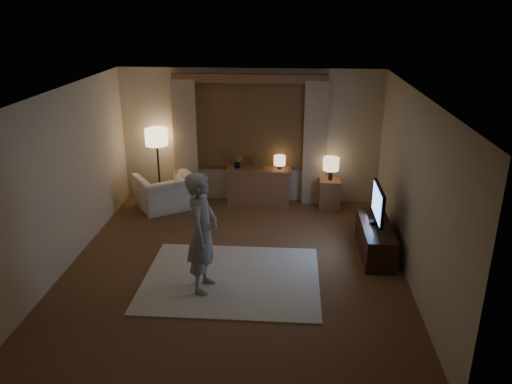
# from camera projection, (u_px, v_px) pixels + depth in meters

# --- Properties ---
(room) EXTENTS (5.04, 5.54, 2.64)m
(room) POSITION_uv_depth(u_px,v_px,m) (238.00, 172.00, 7.52)
(room) COLOR brown
(room) RESTS_ON ground
(rug) EXTENTS (2.50, 2.00, 0.02)m
(rug) POSITION_uv_depth(u_px,v_px,m) (232.00, 279.00, 7.16)
(rug) COLOR beige
(rug) RESTS_ON floor
(sideboard) EXTENTS (1.20, 0.40, 0.70)m
(sideboard) POSITION_uv_depth(u_px,v_px,m) (259.00, 187.00, 9.72)
(sideboard) COLOR brown
(sideboard) RESTS_ON floor
(picture_frame) EXTENTS (0.16, 0.02, 0.20)m
(picture_frame) POSITION_uv_depth(u_px,v_px,m) (259.00, 165.00, 9.56)
(picture_frame) COLOR brown
(picture_frame) RESTS_ON sideboard
(plant) EXTENTS (0.17, 0.13, 0.30)m
(plant) POSITION_uv_depth(u_px,v_px,m) (238.00, 162.00, 9.57)
(plant) COLOR #999999
(plant) RESTS_ON sideboard
(table_lamp_sideboard) EXTENTS (0.22, 0.22, 0.30)m
(table_lamp_sideboard) POSITION_uv_depth(u_px,v_px,m) (280.00, 161.00, 9.50)
(table_lamp_sideboard) COLOR black
(table_lamp_sideboard) RESTS_ON sideboard
(floor_lamp) EXTENTS (0.43, 0.43, 1.48)m
(floor_lamp) POSITION_uv_depth(u_px,v_px,m) (157.00, 141.00, 9.54)
(floor_lamp) COLOR black
(floor_lamp) RESTS_ON floor
(armchair) EXTENTS (1.36, 1.32, 0.67)m
(armchair) POSITION_uv_depth(u_px,v_px,m) (166.00, 192.00, 9.52)
(armchair) COLOR beige
(armchair) RESTS_ON floor
(side_table) EXTENTS (0.40, 0.40, 0.56)m
(side_table) POSITION_uv_depth(u_px,v_px,m) (329.00, 194.00, 9.60)
(side_table) COLOR brown
(side_table) RESTS_ON floor
(table_lamp_side) EXTENTS (0.30, 0.30, 0.44)m
(table_lamp_side) POSITION_uv_depth(u_px,v_px,m) (331.00, 164.00, 9.40)
(table_lamp_side) COLOR black
(table_lamp_side) RESTS_ON side_table
(tv_stand) EXTENTS (0.45, 1.40, 0.50)m
(tv_stand) POSITION_uv_depth(u_px,v_px,m) (375.00, 239.00, 7.83)
(tv_stand) COLOR black
(tv_stand) RESTS_ON floor
(tv) EXTENTS (0.21, 0.85, 0.62)m
(tv) POSITION_uv_depth(u_px,v_px,m) (378.00, 204.00, 7.62)
(tv) COLOR black
(tv) RESTS_ON tv_stand
(person) EXTENTS (0.46, 0.65, 1.68)m
(person) POSITION_uv_depth(u_px,v_px,m) (202.00, 233.00, 6.62)
(person) COLOR #9B958F
(person) RESTS_ON rug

